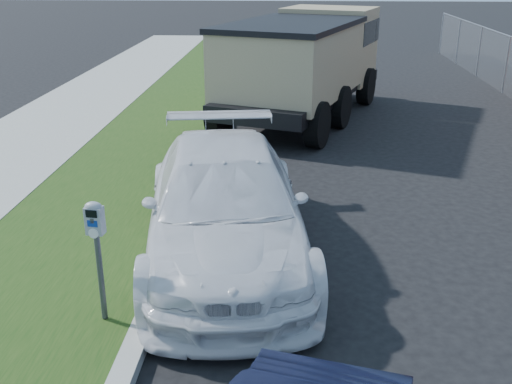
{
  "coord_description": "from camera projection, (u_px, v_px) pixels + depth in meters",
  "views": [
    {
      "loc": [
        -0.95,
        -6.87,
        4.06
      ],
      "look_at": [
        -1.4,
        1.0,
        1.0
      ],
      "focal_mm": 42.0,
      "sensor_mm": 36.0,
      "label": 1
    }
  ],
  "objects": [
    {
      "name": "ground",
      "position": [
        358.0,
        293.0,
        7.82
      ],
      "size": [
        120.0,
        120.0,
        0.0
      ],
      "primitive_type": "plane",
      "color": "black",
      "rests_on": "ground"
    },
    {
      "name": "streetside",
      "position": [
        10.0,
        217.0,
        9.95
      ],
      "size": [
        6.12,
        50.0,
        0.15
      ],
      "color": "gray",
      "rests_on": "ground"
    },
    {
      "name": "parking_meter",
      "position": [
        96.0,
        236.0,
        6.65
      ],
      "size": [
        0.22,
        0.16,
        1.47
      ],
      "rotation": [
        0.0,
        0.0,
        -0.12
      ],
      "color": "#3F4247",
      "rests_on": "ground"
    },
    {
      "name": "white_wagon",
      "position": [
        226.0,
        204.0,
        8.61
      ],
      "size": [
        2.96,
        5.71,
        1.58
      ],
      "primitive_type": "imported",
      "rotation": [
        0.0,
        0.0,
        0.14
      ],
      "color": "white",
      "rests_on": "ground"
    },
    {
      "name": "dump_truck",
      "position": [
        306.0,
        59.0,
        16.23
      ],
      "size": [
        4.77,
        7.48,
        2.76
      ],
      "rotation": [
        0.0,
        0.0,
        -0.34
      ],
      "color": "black",
      "rests_on": "ground"
    }
  ]
}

